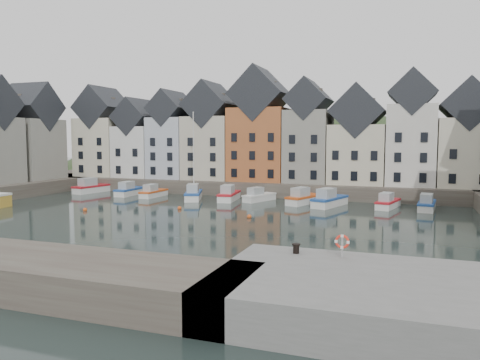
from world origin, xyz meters
The scene contains 19 objects.
ground centered at (0.00, 0.00, 0.00)m, with size 260.00×260.00×0.00m, color black.
far_quay centered at (0.00, 30.00, 1.00)m, with size 90.00×16.00×2.00m, color #443B34.
near_quay centered at (22.00, -20.00, 1.00)m, with size 18.00×10.00×2.00m, color #60605E.
hillside centered at (0.02, 56.00, -17.96)m, with size 153.60×70.40×64.00m.
far_terrace centered at (3.21, 28.00, 8.88)m, with size 72.37×8.16×17.78m.
left_terrace centered at (-36.00, 13.50, 8.88)m, with size 7.65×17.00×15.69m.
mooring_buoys centered at (-4.00, 5.33, 0.15)m, with size 20.50×5.50×0.50m.
boat_a centered at (-25.33, 19.13, 0.78)m, with size 3.16×7.10×2.63m.
boat_b centered at (-17.65, 18.11, 0.71)m, with size 1.97×6.20×2.37m.
boat_c centered at (-13.19, 17.48, 0.64)m, with size 1.88×5.64×2.15m.
boat_d centered at (-6.30, 16.79, 0.82)m, with size 4.21×6.89×12.61m.
boat_e centered at (-1.27, 17.70, 0.74)m, with size 2.86×6.68×2.48m.
boat_f centered at (2.85, 18.39, 0.64)m, with size 3.63×5.87×2.16m.
boat_g centered at (9.24, 17.74, 0.74)m, with size 4.01×6.75×2.48m.
boat_h centered at (12.80, 16.61, 0.78)m, with size 4.00×7.14×2.62m.
boat_i centered at (19.89, 17.56, 0.66)m, with size 3.01×6.00×2.21m.
boat_j centered at (24.38, 17.49, 0.68)m, with size 2.39×6.06×2.27m.
mooring_bollard centered at (16.10, -16.50, 2.31)m, with size 0.48×0.48×0.56m.
life_ring_post centered at (18.73, -16.54, 2.86)m, with size 0.80×0.17×1.30m.
Camera 1 is at (22.02, -42.67, 8.66)m, focal length 35.00 mm.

